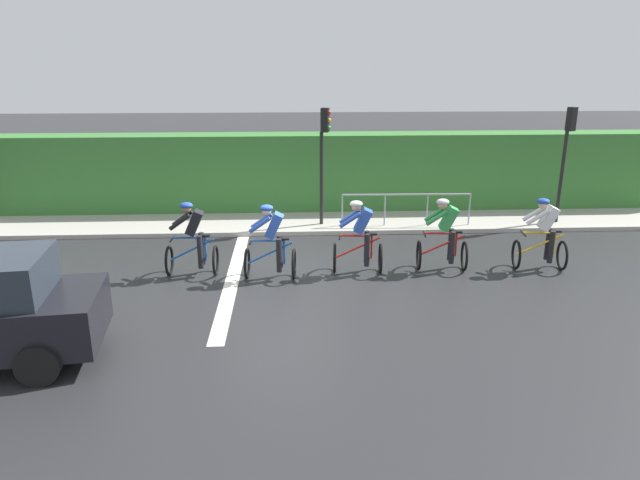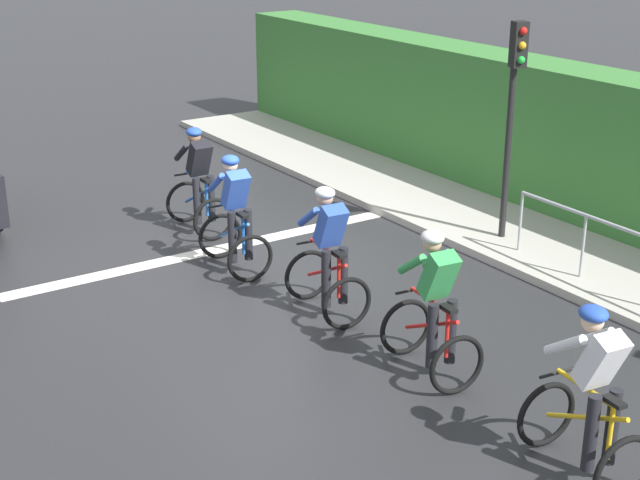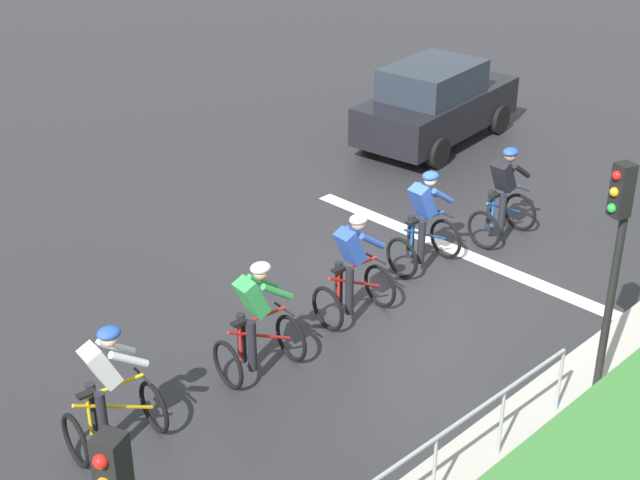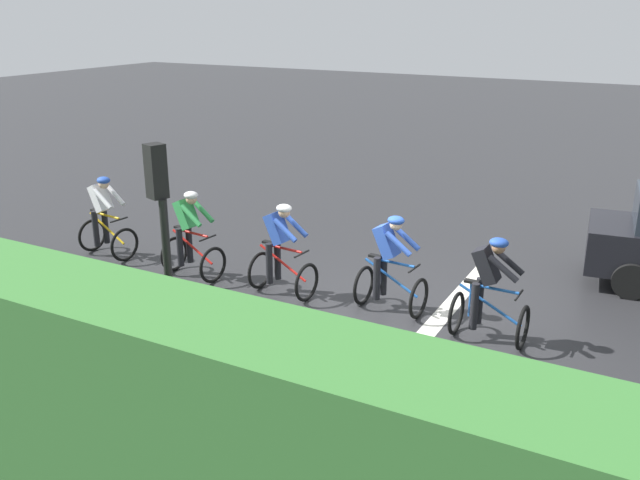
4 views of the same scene
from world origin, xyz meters
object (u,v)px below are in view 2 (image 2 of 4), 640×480
object	(u,v)px
cyclist_lead	(591,399)
traffic_light_near_crossing	(513,100)
cyclist_fourth	(235,217)
cyclist_trailing	(199,183)
cyclist_second	(434,309)
pedestrian_railing_kerbside	(620,244)
cyclist_mid	(328,256)

from	to	relation	value
cyclist_lead	traffic_light_near_crossing	xyz separation A→B (m)	(-3.59, -4.74, 1.43)
cyclist_fourth	traffic_light_near_crossing	world-z (taller)	traffic_light_near_crossing
cyclist_fourth	traffic_light_near_crossing	size ratio (longest dim) A/B	0.50
cyclist_trailing	cyclist_second	bearing A→B (deg)	90.35
cyclist_fourth	pedestrian_railing_kerbside	bearing A→B (deg)	134.99
cyclist_trailing	cyclist_fourth	bearing A→B (deg)	79.95
cyclist_lead	cyclist_mid	size ratio (longest dim) A/B	1.00
cyclist_second	cyclist_mid	size ratio (longest dim) A/B	1.00
cyclist_fourth	pedestrian_railing_kerbside	xyz separation A→B (m)	(-3.63, 3.63, -0.01)
cyclist_second	pedestrian_railing_kerbside	size ratio (longest dim) A/B	0.46
cyclist_mid	cyclist_fourth	world-z (taller)	same
cyclist_second	traffic_light_near_crossing	size ratio (longest dim) A/B	0.50
cyclist_mid	cyclist_second	bearing A→B (deg)	92.34
cyclist_second	cyclist_lead	bearing A→B (deg)	88.18
cyclist_second	pedestrian_railing_kerbside	world-z (taller)	cyclist_second
cyclist_lead	pedestrian_railing_kerbside	size ratio (longest dim) A/B	0.46
cyclist_mid	traffic_light_near_crossing	distance (m)	3.92
pedestrian_railing_kerbside	cyclist_mid	bearing A→B (deg)	-26.76
cyclist_lead	traffic_light_near_crossing	distance (m)	6.12
cyclist_fourth	pedestrian_railing_kerbside	size ratio (longest dim) A/B	0.46
cyclist_second	traffic_light_near_crossing	world-z (taller)	traffic_light_near_crossing
cyclist_mid	traffic_light_near_crossing	world-z (taller)	traffic_light_near_crossing
traffic_light_near_crossing	cyclist_second	bearing A→B (deg)	35.56
cyclist_lead	traffic_light_near_crossing	world-z (taller)	traffic_light_near_crossing
cyclist_lead	cyclist_trailing	world-z (taller)	same
cyclist_fourth	cyclist_mid	bearing A→B (deg)	97.73
cyclist_second	cyclist_mid	xyz separation A→B (m)	(0.08, -1.92, 0.00)
cyclist_trailing	traffic_light_near_crossing	xyz separation A→B (m)	(-3.56, 3.06, 1.43)
cyclist_mid	cyclist_fourth	distance (m)	1.95
cyclist_lead	cyclist_mid	world-z (taller)	same
cyclist_trailing	pedestrian_railing_kerbside	world-z (taller)	cyclist_trailing
cyclist_fourth	traffic_light_near_crossing	distance (m)	4.33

